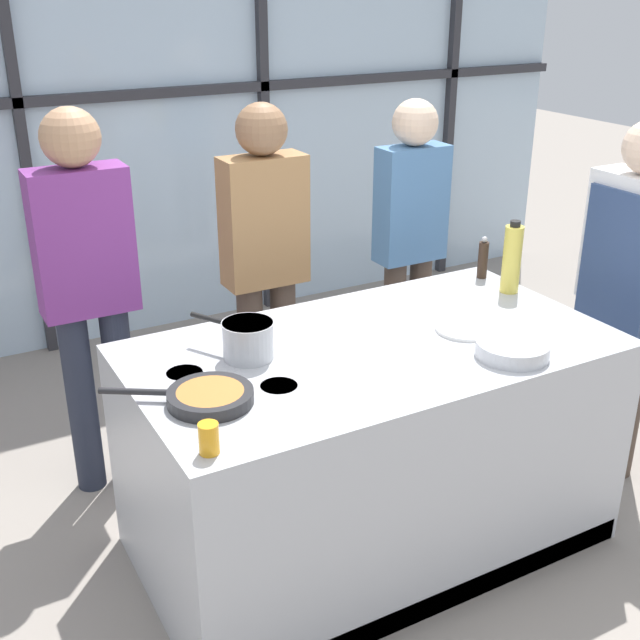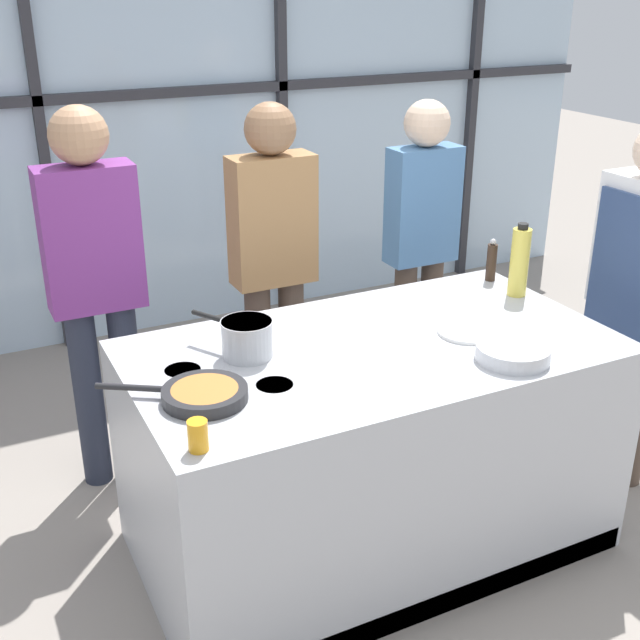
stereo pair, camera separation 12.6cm
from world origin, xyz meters
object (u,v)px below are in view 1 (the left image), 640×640
frying_pan (208,396)px  saucepan (248,339)px  mixing_bowl (512,348)px  white_plate (465,329)px  chef (628,283)px  spectator_center_right (410,233)px  pepper_grinder (483,259)px  spectator_far_left (88,281)px  oil_bottle (512,259)px  juice_glass_near (209,438)px  spectator_center_left (265,256)px

frying_pan → saucepan: (0.25, 0.25, 0.05)m
mixing_bowl → white_plate: bearing=91.8°
chef → saucepan: bearing=84.0°
spectator_center_right → pepper_grinder: bearing=90.3°
spectator_far_left → white_plate: bearing=140.0°
white_plate → oil_bottle: 0.52m
saucepan → mixing_bowl: saucepan is taller
chef → saucepan: chef is taller
mixing_bowl → juice_glass_near: size_ratio=2.78×
pepper_grinder → juice_glass_near: (-1.66, -0.78, -0.04)m
spectator_far_left → pepper_grinder: 1.77m
white_plate → juice_glass_near: juice_glass_near is taller
spectator_center_left → frying_pan: (-0.72, -1.08, -0.05)m
spectator_far_left → spectator_center_left: bearing=-180.0°
frying_pan → pepper_grinder: bearing=17.8°
mixing_bowl → pepper_grinder: bearing=58.1°
pepper_grinder → juice_glass_near: pepper_grinder is taller
chef → spectator_center_right: bearing=24.8°
spectator_center_right → oil_bottle: bearing=89.5°
oil_bottle → pepper_grinder: size_ratio=1.64×
frying_pan → saucepan: bearing=44.3°
white_plate → spectator_center_left: bearing=110.6°
frying_pan → white_plate: (1.10, 0.05, -0.02)m
mixing_bowl → juice_glass_near: juice_glass_near is taller
pepper_grinder → spectator_center_right: bearing=90.3°
chef → spectator_center_left: bearing=52.0°
spectator_center_right → oil_bottle: size_ratio=5.08×
mixing_bowl → pepper_grinder: (0.44, 0.71, 0.06)m
saucepan → oil_bottle: size_ratio=1.01×
spectator_center_right → saucepan: 1.54m
frying_pan → mixing_bowl: 1.13m
spectator_far_left → spectator_center_left: spectator_far_left is taller
frying_pan → white_plate: 1.10m
spectator_center_left → white_plate: (0.39, -1.02, -0.07)m
mixing_bowl → saucepan: bearing=151.8°
spectator_far_left → spectator_center_right: bearing=-180.0°
chef → frying_pan: (-2.02, -0.06, -0.01)m
saucepan → mixing_bowl: (0.86, -0.46, -0.04)m
spectator_center_left → mixing_bowl: size_ratio=6.23×
spectator_far_left → chef: bearing=154.6°
saucepan → white_plate: bearing=-12.8°
mixing_bowl → oil_bottle: oil_bottle is taller
spectator_center_right → juice_glass_near: size_ratio=16.93×
chef → pepper_grinder: chef is taller
spectator_center_right → juice_glass_near: spectator_center_right is taller
spectator_center_right → oil_bottle: (-0.01, -0.78, 0.10)m
white_plate → pepper_grinder: bearing=44.6°
spectator_far_left → spectator_center_left: 0.83m
juice_glass_near → chef: bearing=9.2°
pepper_grinder → mixing_bowl: bearing=-121.9°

